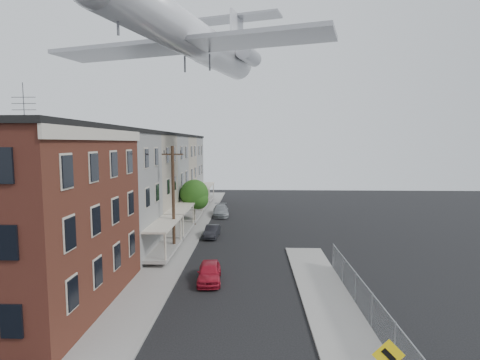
% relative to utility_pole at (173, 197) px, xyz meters
% --- Properties ---
extents(sidewalk_left, '(3.00, 62.00, 0.12)m').
position_rel_utility_pole_xyz_m(sidewalk_left, '(0.10, 6.00, -4.61)').
color(sidewalk_left, gray).
rests_on(sidewalk_left, ground).
extents(sidewalk_right, '(3.00, 26.00, 0.12)m').
position_rel_utility_pole_xyz_m(sidewalk_right, '(11.10, -12.00, -4.61)').
color(sidewalk_right, gray).
rests_on(sidewalk_right, ground).
extents(curb_left, '(0.15, 62.00, 0.14)m').
position_rel_utility_pole_xyz_m(curb_left, '(1.55, 6.00, -4.60)').
color(curb_left, gray).
rests_on(curb_left, ground).
extents(curb_right, '(0.15, 26.00, 0.14)m').
position_rel_utility_pole_xyz_m(curb_right, '(9.65, -12.00, -4.60)').
color(curb_right, gray).
rests_on(curb_right, ground).
extents(corner_building, '(10.31, 12.30, 12.15)m').
position_rel_utility_pole_xyz_m(corner_building, '(-6.40, -11.00, 0.49)').
color(corner_building, black).
rests_on(corner_building, ground).
extents(row_house_a, '(11.98, 7.00, 10.30)m').
position_rel_utility_pole_xyz_m(row_house_a, '(-6.36, -1.50, 0.45)').
color(row_house_a, slate).
rests_on(row_house_a, ground).
extents(row_house_b, '(11.98, 7.00, 10.30)m').
position_rel_utility_pole_xyz_m(row_house_b, '(-6.36, 5.50, 0.45)').
color(row_house_b, gray).
rests_on(row_house_b, ground).
extents(row_house_c, '(11.98, 7.00, 10.30)m').
position_rel_utility_pole_xyz_m(row_house_c, '(-6.36, 12.50, 0.45)').
color(row_house_c, slate).
rests_on(row_house_c, ground).
extents(row_house_d, '(11.98, 7.00, 10.30)m').
position_rel_utility_pole_xyz_m(row_house_d, '(-6.36, 19.50, 0.45)').
color(row_house_d, gray).
rests_on(row_house_d, ground).
extents(row_house_e, '(11.98, 7.00, 10.30)m').
position_rel_utility_pole_xyz_m(row_house_e, '(-6.36, 26.50, 0.45)').
color(row_house_e, slate).
rests_on(row_house_e, ground).
extents(chainlink_fence, '(0.06, 18.06, 1.90)m').
position_rel_utility_pole_xyz_m(chainlink_fence, '(12.60, -13.00, -3.68)').
color(chainlink_fence, gray).
rests_on(chainlink_fence, ground).
extents(utility_pole, '(1.80, 0.26, 9.00)m').
position_rel_utility_pole_xyz_m(utility_pole, '(0.00, 0.00, 0.00)').
color(utility_pole, black).
rests_on(utility_pole, ground).
extents(street_tree, '(3.22, 3.20, 5.20)m').
position_rel_utility_pole_xyz_m(street_tree, '(0.33, 9.92, -1.22)').
color(street_tree, black).
rests_on(street_tree, ground).
extents(car_near, '(1.80, 3.91, 1.30)m').
position_rel_utility_pole_xyz_m(car_near, '(3.80, -6.82, -4.03)').
color(car_near, '#AC1629').
rests_on(car_near, ground).
extents(car_mid, '(1.42, 3.58, 1.16)m').
position_rel_utility_pole_xyz_m(car_mid, '(2.70, 4.97, -4.09)').
color(car_mid, black).
rests_on(car_mid, ground).
extents(car_far, '(2.33, 4.87, 1.37)m').
position_rel_utility_pole_xyz_m(car_far, '(2.66, 15.68, -3.99)').
color(car_far, gray).
rests_on(car_far, ground).
extents(airplane, '(26.63, 30.47, 8.81)m').
position_rel_utility_pole_xyz_m(airplane, '(1.16, 5.54, 14.37)').
color(airplane, silver).
rests_on(airplane, ground).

